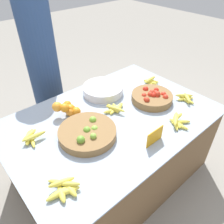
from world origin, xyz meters
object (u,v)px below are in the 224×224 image
lime_bowl (88,133)px  price_sign (155,136)px  vendor_person (44,70)px  tomato_basket (152,97)px  metal_bowl (103,90)px

lime_bowl → price_sign: 0.45m
vendor_person → tomato_basket: bearing=-62.9°
metal_bowl → price_sign: price_sign is taller
lime_bowl → metal_bowl: lime_bowl is taller
lime_bowl → tomato_basket: bearing=-0.5°
tomato_basket → vendor_person: size_ratio=0.21×
vendor_person → lime_bowl: bearing=-100.4°
lime_bowl → vendor_person: bearing=79.6°
price_sign → vendor_person: 1.30m
metal_bowl → price_sign: 0.71m
price_sign → metal_bowl: bearing=78.9°
metal_bowl → vendor_person: vendor_person is taller
lime_bowl → price_sign: (0.29, -0.34, 0.03)m
tomato_basket → metal_bowl: 0.43m
tomato_basket → vendor_person: vendor_person is taller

